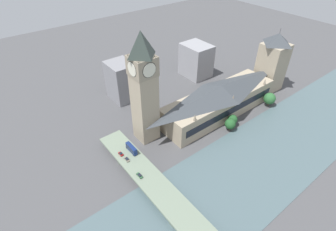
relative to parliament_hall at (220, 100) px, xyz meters
name	(u,v)px	position (x,y,z in m)	size (l,w,h in m)	color
ground_plane	(226,127)	(-16.07, 8.00, -12.55)	(600.00, 600.00, 0.00)	#4C4C4F
river_water	(267,154)	(-52.02, 8.00, -12.40)	(59.90, 360.00, 0.30)	#4C6066
parliament_hall	(220,100)	(0.00, 0.00, 0.00)	(26.59, 98.86, 25.31)	tan
clock_tower	(144,86)	(11.82, 60.22, 28.59)	(14.82, 14.82, 76.08)	tan
victoria_tower	(272,62)	(0.05, -63.33, 12.70)	(19.79, 19.79, 54.50)	tan
road_bridge	(181,214)	(-52.02, 82.68, -8.11)	(151.80, 15.34, 5.45)	#5D6A59
double_decker_bus_rear	(131,148)	(0.44, 79.35, -4.43)	(10.11, 2.64, 4.87)	navy
car_northbound_mid	(121,154)	(2.20, 86.20, -6.40)	(3.84, 1.90, 1.39)	maroon
car_southbound_mid	(127,159)	(-4.05, 85.57, -6.40)	(4.48, 1.88, 1.40)	slate
car_southbound_tail	(140,175)	(-19.54, 86.38, -6.38)	(4.61, 1.78, 1.46)	#2D5638
city_block_west	(122,81)	(65.70, 47.70, 3.72)	(23.21, 19.39, 32.55)	gray
city_block_center	(196,60)	(57.95, -28.98, 2.99)	(27.31, 21.76, 31.09)	#939399
tree_embankment_near	(233,119)	(-17.37, 3.63, -6.62)	(7.18, 7.18, 9.53)	brown
tree_embankment_mid	(270,99)	(-18.55, -39.92, -5.40)	(9.48, 9.48, 11.90)	brown
tree_embankment_far	(230,124)	(-19.90, 9.13, -6.53)	(7.86, 7.86, 9.97)	brown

